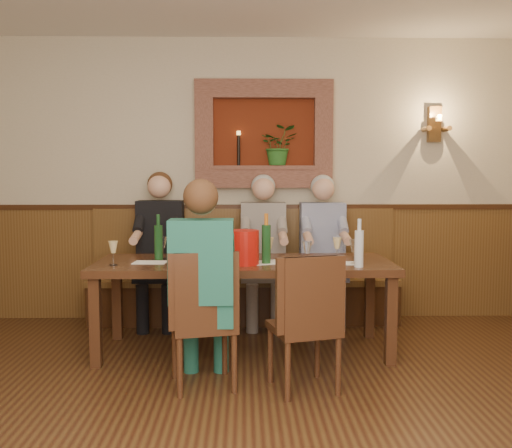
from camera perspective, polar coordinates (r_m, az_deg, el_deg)
The scene contains 30 objects.
room_shell at distance 2.78m, azimuth -1.26°, elevation 13.77°, with size 6.04×6.04×2.82m.
wainscoting at distance 2.89m, azimuth -1.21°, elevation -12.66°, with size 6.02×6.02×1.15m.
wall_niche at distance 5.71m, azimuth 1.20°, elevation 8.53°, with size 1.36×0.30×1.06m.
wall_sconce at distance 6.01m, azimuth 17.45°, elevation 9.44°, with size 0.25×0.20×0.35m.
dining_table at distance 4.67m, azimuth -1.22°, elevation -4.64°, with size 2.40×0.90×0.75m.
bench at distance 5.66m, azimuth -1.21°, elevation -6.48°, with size 3.00×0.45×1.11m.
chair_near_left at distance 4.01m, azimuth -5.25°, elevation -12.15°, with size 0.50×0.50×0.96m.
chair_near_right at distance 3.96m, azimuth 4.86°, elevation -12.49°, with size 0.51×0.51×0.94m.
person_bench_left at distance 5.57m, azimuth -9.63°, elevation -3.76°, with size 0.44×0.54×1.48m.
person_bench_mid at distance 5.51m, azimuth 0.75°, elevation -3.89°, with size 0.43×0.53×1.45m.
person_bench_right at distance 5.56m, azimuth 6.74°, elevation -3.86°, with size 0.43×0.53×1.45m.
person_chair_front at distance 3.94m, azimuth -5.34°, elevation -7.76°, with size 0.42×0.52×1.43m.
spittoon_bucket at distance 4.48m, azimuth -1.22°, elevation -2.35°, with size 0.24×0.24×0.27m, color red.
wine_bottle_green_a at distance 4.52m, azimuth 1.03°, elevation -1.91°, with size 0.09×0.09×0.40m.
wine_bottle_green_b at distance 4.79m, azimuth -9.72°, elevation -1.71°, with size 0.07×0.07×0.38m.
water_bottle at distance 4.42m, azimuth 10.27°, elevation -2.33°, with size 0.08×0.08×0.37m.
tasting_sheet_a at distance 4.67m, azimuth -10.54°, elevation -3.79°, with size 0.27×0.19×0.00m, color white.
tasting_sheet_b at distance 4.58m, azimuth 0.65°, elevation -3.88°, with size 0.31×0.22×0.00m, color white.
tasting_sheet_c at distance 4.60m, azimuth 8.78°, elevation -3.89°, with size 0.25×0.18×0.00m, color white.
tasting_sheet_d at distance 4.40m, azimuth -6.64°, elevation -4.28°, with size 0.28×0.20×0.00m, color white.
wine_glass_0 at distance 4.44m, azimuth 5.13°, elevation -2.96°, with size 0.08×0.08×0.19m, color white, non-canonical shape.
wine_glass_1 at distance 4.58m, azimuth 9.78°, elevation -2.76°, with size 0.08×0.08×0.19m, color white, non-canonical shape.
wine_glass_2 at distance 4.69m, azimuth 1.34°, elevation -2.50°, with size 0.08×0.08×0.19m, color #CEB87B, non-canonical shape.
wine_glass_3 at distance 4.74m, azimuth 8.11°, elevation -2.46°, with size 0.08×0.08×0.19m, color #CEB87B, non-canonical shape.
wine_glass_4 at distance 4.52m, azimuth -7.40°, elevation -2.83°, with size 0.08×0.08×0.19m, color #CEB87B, non-canonical shape.
wine_glass_5 at distance 4.53m, azimuth -1.99°, elevation -2.77°, with size 0.08×0.08×0.19m, color #CEB87B, non-canonical shape.
wine_glass_6 at distance 4.72m, azimuth -4.88°, elevation -2.47°, with size 0.08×0.08×0.19m, color white, non-canonical shape.
wine_glass_7 at distance 4.34m, azimuth -4.84°, elevation -3.13°, with size 0.08×0.08×0.19m, color #CEB87B, non-canonical shape.
wine_glass_8 at distance 4.58m, azimuth -14.08°, elevation -2.83°, with size 0.08×0.08×0.19m, color #CEB87B, non-canonical shape.
wine_glass_9 at distance 4.82m, azimuth -9.30°, elevation -2.36°, with size 0.08×0.08×0.19m, color white, non-canonical shape.
Camera 1 is at (0.00, -2.75, 1.47)m, focal length 40.00 mm.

